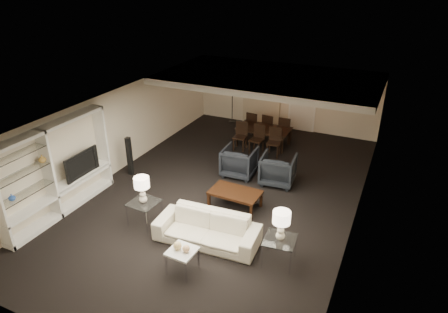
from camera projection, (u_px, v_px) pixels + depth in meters
floor at (224, 192)px, 11.14m from camera, size 11.00×11.00×0.00m
ceiling at (224, 107)px, 10.06m from camera, size 7.00×11.00×0.02m
wall_back at (285, 96)px, 15.10m from camera, size 7.00×0.02×2.50m
wall_front at (73, 288)px, 6.10m from camera, size 7.00×0.02×2.50m
wall_left at (118, 131)px, 11.93m from camera, size 0.02×11.00×2.50m
wall_right at (360, 178)px, 9.27m from camera, size 0.02×11.00×2.50m
ceiling_soffit at (269, 78)px, 12.97m from camera, size 7.00×4.00×0.20m
curtains at (262, 95)px, 15.40m from camera, size 1.50×0.12×2.40m
door at (302, 104)px, 14.90m from camera, size 0.90×0.05×2.10m
painting at (342, 96)px, 14.14m from camera, size 0.95×0.04×0.65m
media_unit at (57, 171)px, 9.76m from camera, size 0.38×3.40×2.35m
pendant_light at (277, 94)px, 13.06m from camera, size 0.52×0.52×0.24m
sofa at (207, 229)px, 9.00m from camera, size 2.42×1.07×0.69m
coffee_table at (235, 199)px, 10.36m from camera, size 1.32×0.80×0.46m
armchair_left at (239, 162)px, 11.88m from camera, size 0.98×1.01×0.88m
armchair_right at (278, 169)px, 11.43m from camera, size 1.03×1.05×0.88m
side_table_left at (145, 213)px, 9.66m from camera, size 0.69×0.69×0.61m
side_table_right at (279, 251)px, 8.37m from camera, size 0.71×0.71×0.61m
table_lamp_left at (142, 190)px, 9.39m from camera, size 0.39×0.39×0.67m
table_lamp_right at (281, 226)px, 8.10m from camera, size 0.41×0.41×0.67m
marble_table at (183, 261)px, 8.13m from camera, size 0.57×0.57×0.54m
gold_gourd_a at (177, 246)px, 8.01m from camera, size 0.17×0.17×0.17m
gold_gourd_b at (186, 249)px, 7.94m from camera, size 0.15×0.15×0.15m
television at (79, 163)px, 10.36m from camera, size 1.13×0.15×0.65m
vase_blue at (12, 197)px, 8.71m from camera, size 0.15×0.15×0.16m
vase_amber at (42, 159)px, 9.28m from camera, size 0.18×0.18×0.19m
floor_speaker at (129, 156)px, 11.86m from camera, size 0.14×0.14×1.20m
dining_table at (263, 137)px, 13.90m from camera, size 1.83×1.03×0.64m
chair_nl at (240, 136)px, 13.53m from camera, size 0.48×0.48×0.95m
chair_nm at (257, 139)px, 13.31m from camera, size 0.49×0.49×0.95m
chair_nr at (274, 142)px, 13.08m from camera, size 0.48×0.48×0.95m
chair_fl at (254, 124)px, 14.60m from camera, size 0.48×0.48×0.95m
chair_fm at (269, 127)px, 14.37m from camera, size 0.49×0.49×0.95m
chair_fr at (285, 129)px, 14.14m from camera, size 0.45×0.45×0.95m
floor_lamp at (232, 100)px, 15.78m from camera, size 0.35×0.35×1.84m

